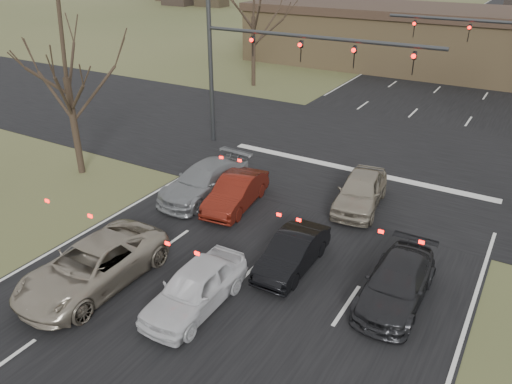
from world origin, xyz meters
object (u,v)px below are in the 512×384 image
car_red_ahead (236,192)px  car_silver_ahead (361,191)px  car_black_hatch (293,252)px  mast_arm_near (264,56)px  car_white_sedan (195,288)px  building (485,43)px  car_charcoal_sedan (397,283)px  car_grey_ahead (205,181)px  car_silver_suv (93,266)px

car_red_ahead → car_silver_ahead: car_silver_ahead is taller
car_black_hatch → mast_arm_near: bearing=124.0°
car_white_sedan → building: bearing=85.4°
mast_arm_near → car_black_hatch: 11.89m
car_charcoal_sedan → car_grey_ahead: (-9.41, 2.94, 0.09)m
car_grey_ahead → car_red_ahead: bearing=-2.0°
mast_arm_near → car_white_sedan: 13.95m
car_grey_ahead → car_red_ahead: car_grey_ahead is taller
building → car_silver_suv: bearing=-98.9°
car_black_hatch → car_silver_ahead: size_ratio=0.87×
car_black_hatch → car_white_sedan: bearing=-116.8°
car_charcoal_sedan → car_grey_ahead: size_ratio=0.87×
building → car_white_sedan: size_ratio=10.41×
car_silver_suv → car_white_sedan: bearing=13.0°
building → car_silver_ahead: size_ratio=9.79×
car_grey_ahead → car_silver_ahead: bearing=25.6°
car_white_sedan → car_red_ahead: bearing=111.2°
car_white_sedan → car_charcoal_sedan: 6.21m
car_silver_ahead → mast_arm_near: bearing=145.1°
car_black_hatch → car_charcoal_sedan: 3.57m
building → car_black_hatch: (-0.89, -34.02, -2.05)m
car_white_sedan → car_red_ahead: car_white_sedan is taller
car_grey_ahead → mast_arm_near: bearing=98.6°
mast_arm_near → car_silver_ahead: bearing=-27.5°
car_red_ahead → car_black_hatch: bearing=-42.0°
mast_arm_near → car_silver_ahead: mast_arm_near is taller
car_black_hatch → car_charcoal_sedan: size_ratio=0.86×
building → car_red_ahead: size_ratio=10.45×
mast_arm_near → car_silver_ahead: size_ratio=2.80×
car_grey_ahead → car_black_hatch: bearing=-23.4°
car_black_hatch → car_red_ahead: size_ratio=0.92×
car_white_sedan → car_charcoal_sedan: bearing=32.7°
car_silver_suv → car_black_hatch: car_silver_suv is taller
car_silver_suv → car_white_sedan: 3.59m
mast_arm_near → car_black_hatch: bearing=-54.9°
car_silver_ahead → car_black_hatch: bearing=-101.7°
car_white_sedan → car_black_hatch: car_white_sedan is taller
car_silver_ahead → car_charcoal_sedan: bearing=-67.3°
car_silver_suv → car_silver_ahead: 11.12m
car_black_hatch → car_charcoal_sedan: car_charcoal_sedan is taller
building → car_grey_ahead: size_ratio=8.52×
mast_arm_near → car_charcoal_sedan: (9.91, -8.95, -4.44)m
building → car_grey_ahead: (-6.73, -31.00, -1.94)m
mast_arm_near → car_white_sedan: bearing=-69.1°
building → car_silver_suv: building is taller
car_red_ahead → car_grey_ahead: bearing=166.7°
mast_arm_near → car_charcoal_sedan: bearing=-42.1°
car_silver_suv → car_charcoal_sedan: bearing=26.1°
car_silver_ahead → building: bearing=81.7°
car_charcoal_sedan → car_silver_ahead: bearing=119.6°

